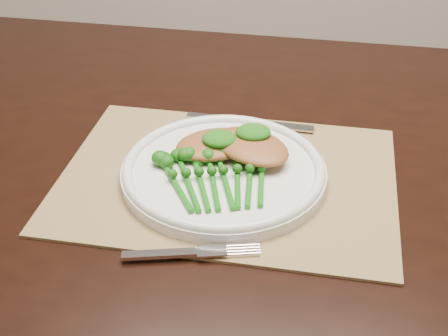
# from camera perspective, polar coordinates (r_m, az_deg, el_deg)

# --- Properties ---
(dining_table) EXTENTS (1.69, 1.06, 0.75)m
(dining_table) POSITION_cam_1_polar(r_m,az_deg,el_deg) (1.21, 4.38, -13.31)
(dining_table) COLOR black
(dining_table) RESTS_ON ground
(placemat) EXTENTS (0.51, 0.40, 0.00)m
(placemat) POSITION_cam_1_polar(r_m,az_deg,el_deg) (0.90, 0.33, -0.93)
(placemat) COLOR olive
(placemat) RESTS_ON dining_table
(dinner_plate) EXTENTS (0.29, 0.29, 0.03)m
(dinner_plate) POSITION_cam_1_polar(r_m,az_deg,el_deg) (0.89, -0.03, -0.22)
(dinner_plate) COLOR silver
(dinner_plate) RESTS_ON placemat
(knife) EXTENTS (0.21, 0.05, 0.01)m
(knife) POSITION_cam_1_polar(r_m,az_deg,el_deg) (1.03, 1.20, 4.32)
(knife) COLOR silver
(knife) RESTS_ON placemat
(fork) EXTENTS (0.17, 0.04, 0.01)m
(fork) POSITION_cam_1_polar(r_m,az_deg,el_deg) (0.77, -2.16, -7.68)
(fork) COLOR silver
(fork) RESTS_ON placemat
(chicken_fillet_left) EXTENTS (0.14, 0.12, 0.02)m
(chicken_fillet_left) POSITION_cam_1_polar(r_m,az_deg,el_deg) (0.92, -0.76, 2.19)
(chicken_fillet_left) COLOR brown
(chicken_fillet_left) RESTS_ON dinner_plate
(chicken_fillet_right) EXTENTS (0.15, 0.14, 0.02)m
(chicken_fillet_right) POSITION_cam_1_polar(r_m,az_deg,el_deg) (0.90, 2.52, 2.00)
(chicken_fillet_right) COLOR brown
(chicken_fillet_right) RESTS_ON dinner_plate
(pesto_dollop_left) EXTENTS (0.05, 0.04, 0.02)m
(pesto_dollop_left) POSITION_cam_1_polar(r_m,az_deg,el_deg) (0.90, -0.41, 2.68)
(pesto_dollop_left) COLOR #104A0A
(pesto_dollop_left) RESTS_ON chicken_fillet_left
(pesto_dollop_right) EXTENTS (0.05, 0.04, 0.02)m
(pesto_dollop_right) POSITION_cam_1_polar(r_m,az_deg,el_deg) (0.91, 2.69, 3.28)
(pesto_dollop_right) COLOR #104A0A
(pesto_dollop_right) RESTS_ON chicken_fillet_right
(broccolini_bundle) EXTENTS (0.17, 0.18, 0.04)m
(broccolini_bundle) POSITION_cam_1_polar(r_m,az_deg,el_deg) (0.85, -0.42, -1.35)
(broccolini_bundle) COLOR #11640D
(broccolini_bundle) RESTS_ON dinner_plate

